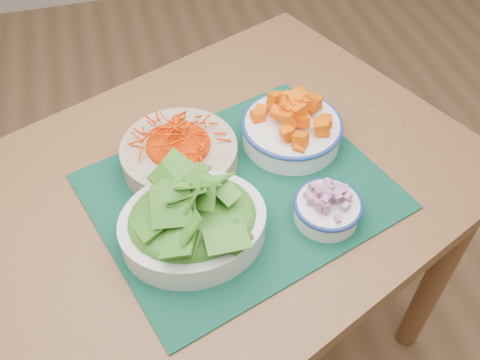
% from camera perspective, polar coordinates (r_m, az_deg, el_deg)
% --- Properties ---
extents(ground, '(4.00, 4.00, 0.00)m').
position_cam_1_polar(ground, '(1.74, 1.24, -13.22)').
color(ground, '#996F4A').
rests_on(ground, ground).
extents(table, '(1.32, 1.13, 0.75)m').
position_cam_1_polar(table, '(1.10, -4.54, -4.97)').
color(table, brown).
rests_on(table, ground).
extents(placemat, '(0.63, 0.57, 0.00)m').
position_cam_1_polar(placemat, '(1.02, 0.00, -1.20)').
color(placemat, '#052D22').
rests_on(placemat, table).
extents(carrot_bowl, '(0.26, 0.26, 0.09)m').
position_cam_1_polar(carrot_bowl, '(1.04, -6.54, 3.30)').
color(carrot_bowl, tan).
rests_on(carrot_bowl, placemat).
extents(squash_bowl, '(0.26, 0.26, 0.09)m').
position_cam_1_polar(squash_bowl, '(1.08, 5.58, 5.88)').
color(squash_bowl, white).
rests_on(squash_bowl, placemat).
extents(lettuce_bowl, '(0.27, 0.23, 0.12)m').
position_cam_1_polar(lettuce_bowl, '(0.91, -5.11, -3.98)').
color(lettuce_bowl, silver).
rests_on(lettuce_bowl, placemat).
extents(onion_bowl, '(0.12, 0.12, 0.06)m').
position_cam_1_polar(onion_bowl, '(0.96, 9.33, -2.83)').
color(onion_bowl, white).
rests_on(onion_bowl, placemat).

